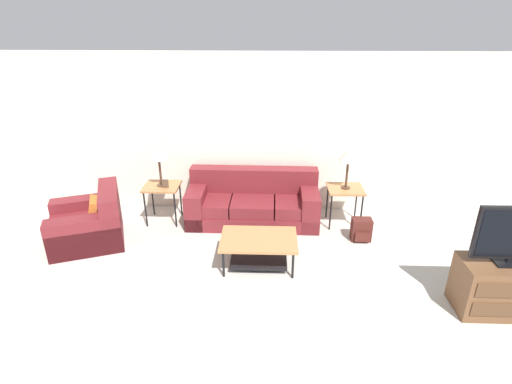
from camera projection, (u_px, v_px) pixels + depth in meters
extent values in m
cube|color=silver|center=(260.00, 135.00, 6.52)|extent=(8.62, 0.06, 2.60)
cube|color=maroon|center=(253.00, 215.00, 6.49)|extent=(2.09, 0.87, 0.22)
cube|color=maroon|center=(210.00, 203.00, 6.42)|extent=(0.68, 0.77, 0.20)
cube|color=maroon|center=(253.00, 204.00, 6.39)|extent=(0.68, 0.77, 0.20)
cube|color=maroon|center=(296.00, 205.00, 6.36)|extent=(0.68, 0.77, 0.20)
cube|color=maroon|center=(254.00, 179.00, 6.55)|extent=(2.08, 0.29, 0.40)
cube|color=maroon|center=(198.00, 204.00, 6.46)|extent=(0.29, 0.85, 0.58)
cube|color=maroon|center=(309.00, 206.00, 6.38)|extent=(0.29, 0.85, 0.58)
cube|color=maroon|center=(87.00, 229.00, 5.87)|extent=(1.27, 1.26, 0.40)
cube|color=maroon|center=(109.00, 202.00, 5.82)|extent=(0.59, 1.00, 0.40)
cube|color=maroon|center=(87.00, 214.00, 6.15)|extent=(1.02, 0.59, 0.56)
cube|color=maroon|center=(85.00, 236.00, 5.53)|extent=(1.02, 0.59, 0.56)
cube|color=orange|center=(93.00, 210.00, 5.79)|extent=(0.30, 0.38, 0.36)
cube|color=#A87042|center=(259.00, 239.00, 5.23)|extent=(1.00, 0.67, 0.04)
cylinder|color=black|center=(223.00, 264.00, 5.08)|extent=(0.03, 0.03, 0.38)
cylinder|color=black|center=(293.00, 265.00, 5.05)|extent=(0.03, 0.03, 0.38)
cylinder|color=black|center=(228.00, 241.00, 5.59)|extent=(0.03, 0.03, 0.38)
cylinder|color=black|center=(291.00, 243.00, 5.56)|extent=(0.03, 0.03, 0.38)
cube|color=black|center=(259.00, 260.00, 5.36)|extent=(0.75, 0.47, 0.02)
cube|color=#A87042|center=(162.00, 186.00, 6.32)|extent=(0.55, 0.50, 0.03)
cylinder|color=black|center=(145.00, 210.00, 6.26)|extent=(0.03, 0.03, 0.59)
cylinder|color=black|center=(175.00, 210.00, 6.25)|extent=(0.03, 0.03, 0.59)
cylinder|color=black|center=(153.00, 198.00, 6.64)|extent=(0.03, 0.03, 0.59)
cylinder|color=black|center=(181.00, 199.00, 6.63)|extent=(0.03, 0.03, 0.59)
cube|color=#A87042|center=(345.00, 189.00, 6.22)|extent=(0.55, 0.50, 0.03)
cylinder|color=black|center=(331.00, 213.00, 6.17)|extent=(0.03, 0.03, 0.59)
cylinder|color=black|center=(361.00, 213.00, 6.15)|extent=(0.03, 0.03, 0.59)
cylinder|color=black|center=(327.00, 201.00, 6.55)|extent=(0.03, 0.03, 0.59)
cylinder|color=black|center=(356.00, 202.00, 6.53)|extent=(0.03, 0.03, 0.59)
cylinder|color=#472D1E|center=(162.00, 185.00, 6.31)|extent=(0.14, 0.14, 0.02)
cylinder|color=#472D1E|center=(160.00, 172.00, 6.22)|extent=(0.04, 0.04, 0.43)
cone|color=beige|center=(158.00, 152.00, 6.09)|extent=(0.29, 0.29, 0.22)
cylinder|color=#472D1E|center=(346.00, 188.00, 6.21)|extent=(0.14, 0.14, 0.02)
cylinder|color=#472D1E|center=(347.00, 174.00, 6.12)|extent=(0.04, 0.04, 0.43)
cone|color=beige|center=(349.00, 154.00, 5.99)|extent=(0.29, 0.29, 0.22)
cube|color=brown|center=(501.00, 287.00, 4.45)|extent=(0.94, 0.50, 0.62)
cube|color=#533621|center=(511.00, 310.00, 4.27)|extent=(0.83, 0.01, 0.17)
cube|color=black|center=(508.00, 263.00, 4.32)|extent=(0.31, 0.20, 0.02)
cube|color=black|center=(509.00, 260.00, 4.31)|extent=(0.06, 0.04, 0.05)
cube|color=#4C1E19|center=(361.00, 229.00, 5.93)|extent=(0.29, 0.19, 0.34)
cube|color=#4C1E19|center=(362.00, 237.00, 5.86)|extent=(0.22, 0.05, 0.14)
cylinder|color=#4C1E19|center=(354.00, 225.00, 6.03)|extent=(0.02, 0.02, 0.26)
cylinder|color=#4C1E19|center=(365.00, 225.00, 6.03)|extent=(0.02, 0.02, 0.26)
cube|color=#4C3828|center=(165.00, 184.00, 6.22)|extent=(0.10, 0.04, 0.13)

